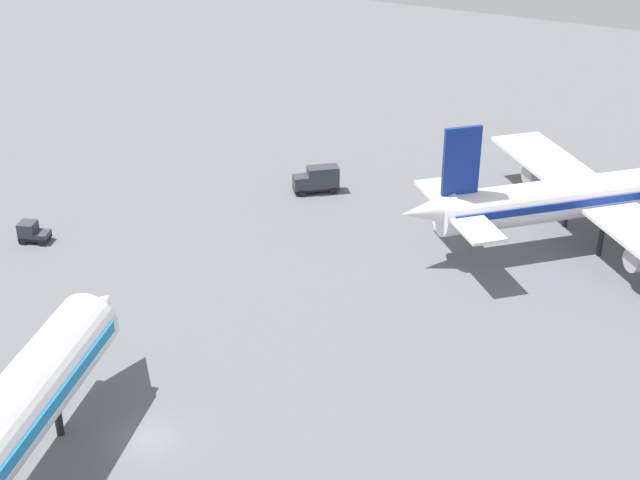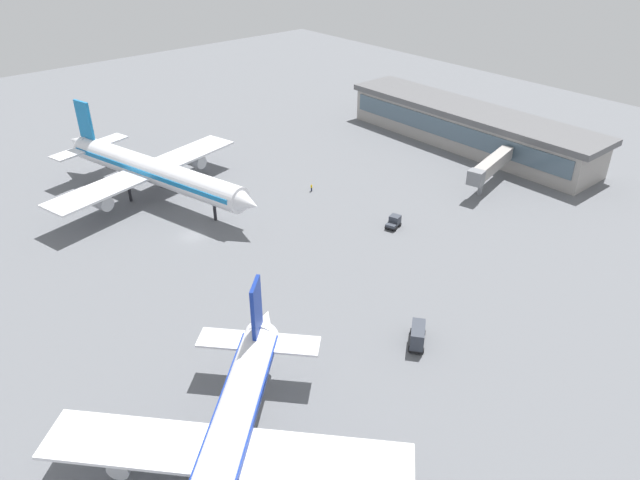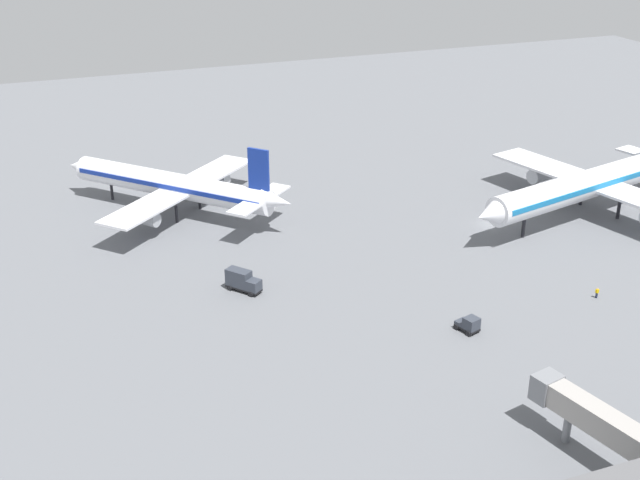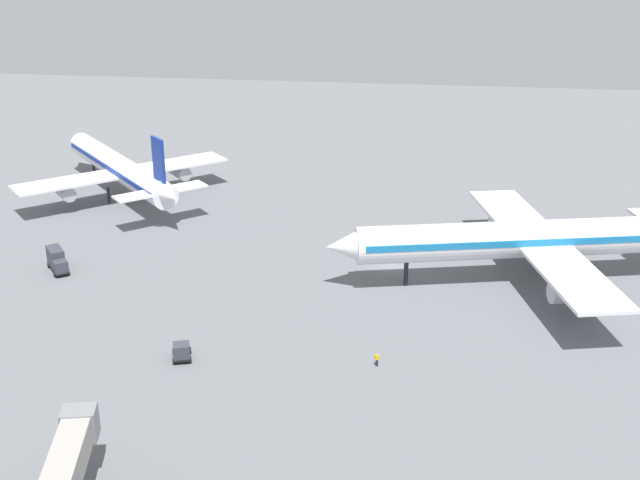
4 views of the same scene
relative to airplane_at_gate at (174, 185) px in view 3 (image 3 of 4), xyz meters
The scene contains 7 objects.
ground 57.40m from the airplane_at_gate, 26.34° to the right, with size 288.00×288.00×0.00m, color slate.
airplane_at_gate is the anchor object (origin of this frame).
airplane_taxiing 76.02m from the airplane_at_gate, 21.62° to the right, with size 56.12×45.77×17.30m.
baggage_tug 63.95m from the airplane_at_gate, 63.18° to the right, with size 3.02×3.62×2.30m.
catering_truck 34.58m from the airplane_at_gate, 84.97° to the right, with size 4.94×5.59×3.30m.
ground_crew_worker 75.62m from the airplane_at_gate, 46.93° to the right, with size 0.55×0.49×1.67m.
jet_bridge 90.09m from the airplane_at_gate, 72.12° to the right, with size 6.97×18.90×6.74m.
Camera 3 is at (-76.28, -115.72, 57.94)m, focal length 46.04 mm.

